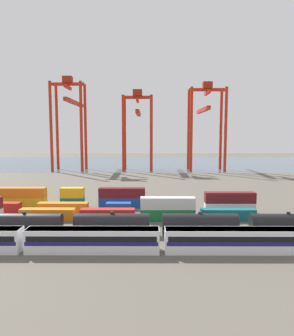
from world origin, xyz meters
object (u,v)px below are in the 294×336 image
at_px(gantry_crane_west, 70,114).
at_px(gantry_crane_east, 206,118).
at_px(passenger_train, 93,239).
at_px(shipping_container_19, 73,202).
at_px(shipping_container_17, 23,202).
at_px(gantry_crane_central, 138,122).
at_px(freight_tank_row, 156,224).

bearing_deg(gantry_crane_west, gantry_crane_east, -0.56).
distance_m(passenger_train, shipping_container_19, 33.47).
xyz_separation_m(shipping_container_17, gantry_crane_central, (27.26, 88.47, 24.54)).
xyz_separation_m(passenger_train, gantry_crane_central, (3.25, 120.09, 23.70)).
distance_m(gantry_crane_west, gantry_crane_east, 72.87).
distance_m(freight_tank_row, gantry_crane_west, 123.38).
bearing_deg(shipping_container_17, gantry_crane_west, 95.86).
height_order(freight_tank_row, shipping_container_19, freight_tank_row).
distance_m(shipping_container_19, gantry_crane_east, 105.47).
height_order(freight_tank_row, gantry_crane_central, gantry_crane_central).
bearing_deg(gantry_crane_east, freight_tank_row, -104.71).
relative_size(shipping_container_19, gantry_crane_west, 0.12).
bearing_deg(freight_tank_row, passenger_train, -139.36).
bearing_deg(gantry_crane_east, gantry_crane_central, -179.81).
bearing_deg(gantry_crane_east, shipping_container_19, -119.75).
bearing_deg(gantry_crane_central, shipping_container_19, -99.13).
height_order(passenger_train, gantry_crane_central, gantry_crane_central).
bearing_deg(freight_tank_row, gantry_crane_east, 75.29).
relative_size(shipping_container_19, gantry_crane_east, 0.13).
bearing_deg(shipping_container_17, gantry_crane_east, 54.30).
height_order(freight_tank_row, gantry_crane_west, gantry_crane_west).
bearing_deg(gantry_crane_east, shipping_container_17, -125.70).
relative_size(freight_tank_row, gantry_crane_central, 1.53).
bearing_deg(shipping_container_19, gantry_crane_central, 80.87).
bearing_deg(gantry_crane_west, freight_tank_row, -68.70).
relative_size(shipping_container_17, gantry_crane_east, 0.26).
distance_m(passenger_train, shipping_container_17, 39.71).
bearing_deg(passenger_train, gantry_crane_west, 105.34).
bearing_deg(gantry_crane_west, gantry_crane_central, -1.30).
height_order(shipping_container_17, gantry_crane_east, gantry_crane_east).
bearing_deg(gantry_crane_central, gantry_crane_east, 0.19).
height_order(shipping_container_17, shipping_container_19, same).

